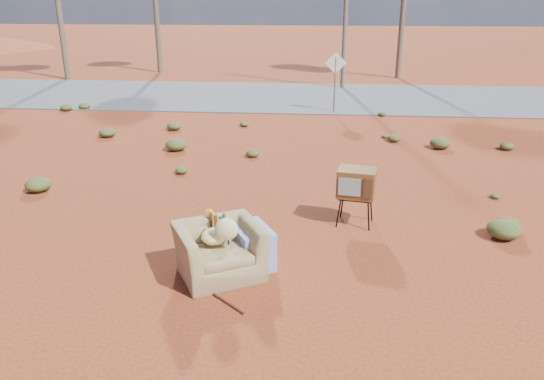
{
  "coord_description": "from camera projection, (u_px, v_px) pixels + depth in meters",
  "views": [
    {
      "loc": [
        0.96,
        -7.54,
        4.12
      ],
      "look_at": [
        0.16,
        1.39,
        0.8
      ],
      "focal_mm": 35.0,
      "sensor_mm": 36.0,
      "label": 1
    }
  ],
  "objects": [
    {
      "name": "road_sign",
      "position": [
        335.0,
        71.0,
        19.11
      ],
      "size": [
        0.78,
        0.06,
        2.19
      ],
      "color": "brown",
      "rests_on": "ground"
    },
    {
      "name": "armchair",
      "position": [
        226.0,
        243.0,
        8.18
      ],
      "size": [
        1.64,
        1.53,
        1.1
      ],
      "rotation": [
        0.0,
        0.0,
        0.5
      ],
      "color": "#8F774E",
      "rests_on": "ground"
    },
    {
      "name": "highway",
      "position": [
        297.0,
        97.0,
        22.55
      ],
      "size": [
        140.0,
        7.0,
        0.04
      ],
      "primitive_type": "cube",
      "color": "#565659",
      "rests_on": "ground"
    },
    {
      "name": "ground",
      "position": [
        255.0,
        266.0,
        8.55
      ],
      "size": [
        140.0,
        140.0,
        0.0
      ],
      "primitive_type": "plane",
      "color": "#963D1E",
      "rests_on": "ground"
    },
    {
      "name": "scrub_patch",
      "position": [
        243.0,
        171.0,
        12.69
      ],
      "size": [
        17.49,
        8.07,
        0.33
      ],
      "color": "#505927",
      "rests_on": "ground"
    },
    {
      "name": "side_table",
      "position": [
        216.0,
        227.0,
        8.35
      ],
      "size": [
        0.47,
        0.47,
        0.92
      ],
      "rotation": [
        0.0,
        0.0,
        0.05
      ],
      "color": "#382614",
      "rests_on": "ground"
    },
    {
      "name": "rusty_bar",
      "position": [
        212.0,
        293.0,
        7.73
      ],
      "size": [
        1.09,
        0.99,
        0.04
      ],
      "primitive_type": "cylinder",
      "rotation": [
        0.0,
        1.57,
        -0.74
      ],
      "color": "#4B1E14",
      "rests_on": "ground"
    },
    {
      "name": "tv_unit",
      "position": [
        357.0,
        184.0,
        9.83
      ],
      "size": [
        0.77,
        0.67,
        1.1
      ],
      "rotation": [
        0.0,
        0.0,
        -0.19
      ],
      "color": "black",
      "rests_on": "ground"
    }
  ]
}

